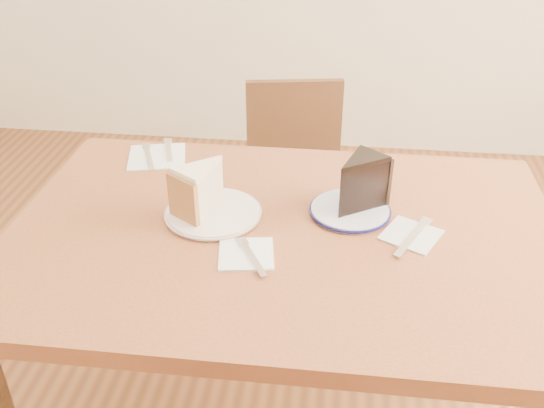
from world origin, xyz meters
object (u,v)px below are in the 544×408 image
at_px(table, 283,266).
at_px(carrot_cake, 204,189).
at_px(chair_far, 296,189).
at_px(plate_navy, 350,210).
at_px(chocolate_cake, 357,187).
at_px(plate_cream, 213,213).

distance_m(table, carrot_cake, 0.25).
xyz_separation_m(chair_far, plate_navy, (0.17, -0.63, 0.32)).
bearing_deg(plate_navy, chair_far, 105.09).
xyz_separation_m(chair_far, chocolate_cake, (0.18, -0.63, 0.38)).
relative_size(table, plate_cream, 5.74).
bearing_deg(plate_cream, table, -13.00).
height_order(carrot_cake, chocolate_cake, chocolate_cake).
xyz_separation_m(table, plate_cream, (-0.16, 0.04, 0.10)).
bearing_deg(chair_far, plate_navy, 95.30).
distance_m(table, chocolate_cake, 0.24).
height_order(plate_cream, plate_navy, same).
bearing_deg(table, plate_navy, 30.96).
xyz_separation_m(table, carrot_cake, (-0.18, 0.05, 0.16)).
distance_m(plate_navy, chocolate_cake, 0.06).
height_order(plate_navy, carrot_cake, carrot_cake).
relative_size(chair_far, carrot_cake, 6.67).
relative_size(plate_cream, chocolate_cake, 1.73).
bearing_deg(table, carrot_cake, 165.63).
distance_m(chair_far, plate_cream, 0.76).
height_order(chair_far, plate_cream, chair_far).
xyz_separation_m(plate_navy, chocolate_cake, (0.01, 0.00, 0.06)).
bearing_deg(carrot_cake, table, 19.63).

